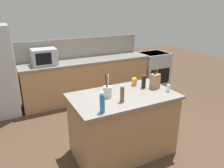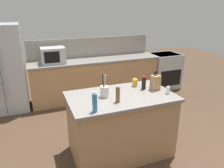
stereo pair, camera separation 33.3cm
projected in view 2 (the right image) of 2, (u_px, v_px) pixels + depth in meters
ground_plane at (120, 151)px, 3.37m from camera, size 14.00×14.00×0.00m
back_counter_run at (96, 78)px, 5.24m from camera, size 3.02×0.66×0.94m
wall_backsplash at (91, 47)px, 5.27m from camera, size 2.98×0.03×0.46m
kitchen_island at (121, 125)px, 3.20m from camera, size 1.48×0.88×0.94m
refrigerator at (2, 69)px, 4.46m from camera, size 0.85×0.75×1.79m
range_oven at (164, 70)px, 5.89m from camera, size 0.76×0.65×0.92m
microwave at (53, 55)px, 4.70m from camera, size 0.50×0.39×0.34m
knife_block at (155, 82)px, 3.22m from camera, size 0.15×0.12×0.29m
utensil_crock at (104, 91)px, 2.97m from camera, size 0.12×0.12×0.32m
dish_soap_bottle at (95, 102)px, 2.54m from camera, size 0.06×0.06×0.25m
salt_shaker at (168, 90)px, 3.08m from camera, size 0.05×0.05×0.11m
soy_sauce_bottle at (144, 83)px, 3.24m from camera, size 0.06×0.06×0.20m
honey_jar at (135, 83)px, 3.37m from camera, size 0.08×0.08×0.12m
pepper_grinder at (118, 94)px, 2.80m from camera, size 0.06×0.06×0.23m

